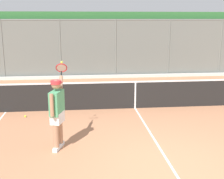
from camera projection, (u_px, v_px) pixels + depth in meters
The scene contains 5 objects.
ground_plane at pixel (171, 167), 6.27m from camera, with size 60.00×60.00×0.00m, color #B27551.
fence_backdrop at pixel (114, 44), 16.18m from camera, with size 20.15×1.37×3.38m.
tennis_net at pixel (135, 94), 10.27m from camera, with size 11.27×0.09×1.07m.
tennis_player at pixel (57, 109), 6.96m from camera, with size 0.40×1.40×1.96m.
tennis_ball_by_sideline at pixel (25, 116), 9.41m from camera, with size 0.07×0.07×0.07m, color #CCDB33.
Camera 1 is at (1.83, 5.57, 3.02)m, focal length 47.99 mm.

